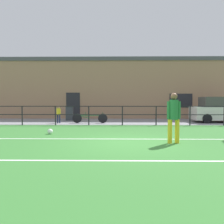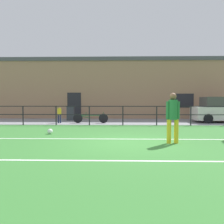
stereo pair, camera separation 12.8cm
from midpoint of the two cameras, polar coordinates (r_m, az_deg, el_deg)
ground at (r=8.54m, az=3.63°, el=-7.37°), size 60.00×44.00×0.04m
field_line_touchline at (r=9.36m, az=3.45°, el=-6.34°), size 36.00×0.11×0.00m
field_line_hash at (r=6.07m, az=4.47°, el=-11.34°), size 36.00×0.11×0.00m
pavement_strip at (r=16.97m, az=2.65°, el=-2.23°), size 48.00×5.00×0.02m
perimeter_fence at (r=14.42m, az=2.82°, el=-0.17°), size 36.07×0.07×1.15m
clubhouse_facade at (r=20.63m, az=2.48°, el=5.52°), size 28.00×2.56×4.94m
player_striker at (r=8.59m, az=14.49°, el=-0.65°), size 0.47×0.30×1.73m
soccer_ball_spare at (r=11.04m, az=-14.01°, el=-4.43°), size 0.23×0.23×0.23m
spectator_child at (r=16.00m, az=-12.03°, el=-0.31°), size 0.28×0.19×1.10m
parked_car_red at (r=17.90m, az=24.87°, el=0.36°), size 4.06×1.91×1.69m
bicycle_parked_0 at (r=15.75m, az=-4.83°, el=-1.42°), size 2.27×0.04×0.71m
trash_bin_0 at (r=17.95m, az=-9.47°, el=-0.28°), size 0.54×0.46×1.04m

